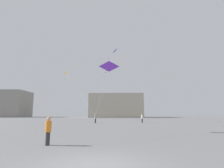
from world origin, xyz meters
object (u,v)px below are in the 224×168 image
(person_in_white, at_px, (142,118))
(kite_amber_diamond, at_px, (66,74))
(person_in_grey, at_px, (95,118))
(person_in_orange, at_px, (48,129))
(kite_violet_delta, at_px, (109,67))
(building_left_hall, at_px, (5,104))
(kite_magenta_diamond, at_px, (108,58))
(kite_cobalt_delta, at_px, (115,52))
(building_centre_hall, at_px, (116,106))

(person_in_white, bearing_deg, kite_amber_diamond, 164.78)
(person_in_grey, relative_size, person_in_orange, 1.04)
(person_in_white, distance_m, kite_violet_delta, 19.19)
(person_in_grey, distance_m, building_left_hall, 71.50)
(kite_magenta_diamond, height_order, kite_cobalt_delta, kite_magenta_diamond)
(person_in_white, xyz_separation_m, kite_magenta_diamond, (-7.13, 6.40, 14.27))
(kite_violet_delta, distance_m, kite_cobalt_delta, 20.81)
(person_in_white, xyz_separation_m, person_in_orange, (-8.46, -25.15, -0.06))
(person_in_white, height_order, building_left_hall, building_left_hall)
(kite_amber_diamond, relative_size, kite_cobalt_delta, 0.77)
(kite_amber_diamond, xyz_separation_m, building_centre_hall, (11.57, 39.01, -6.52))
(kite_amber_diamond, height_order, kite_cobalt_delta, kite_cobalt_delta)
(kite_amber_diamond, relative_size, building_centre_hall, 0.48)
(person_in_grey, distance_m, kite_magenta_diamond, 16.38)
(person_in_white, bearing_deg, kite_magenta_diamond, 145.44)
(kite_magenta_diamond, distance_m, kite_cobalt_delta, 5.17)
(kite_violet_delta, distance_m, kite_amber_diamond, 28.21)
(kite_cobalt_delta, bearing_deg, building_left_hall, 139.53)
(kite_violet_delta, xyz_separation_m, kite_cobalt_delta, (0.03, 19.01, 8.48))
(kite_violet_delta, height_order, building_centre_hall, building_centre_hall)
(kite_magenta_diamond, bearing_deg, person_in_orange, -92.43)
(person_in_white, height_order, kite_magenta_diamond, kite_magenta_diamond)
(kite_magenta_diamond, distance_m, building_left_hall, 68.20)
(kite_magenta_diamond, bearing_deg, person_in_white, -41.93)
(person_in_grey, xyz_separation_m, kite_amber_diamond, (-8.77, 8.77, 10.67))
(kite_amber_diamond, distance_m, building_centre_hall, 41.21)
(building_centre_hall, bearing_deg, building_left_hall, 178.03)
(building_left_hall, bearing_deg, kite_magenta_diamond, -38.26)
(person_in_orange, relative_size, building_centre_hall, 0.07)
(kite_magenta_diamond, xyz_separation_m, building_centre_hall, (0.92, 40.01, -10.14))
(person_in_orange, distance_m, building_left_hall, 89.98)
(kite_violet_delta, relative_size, kite_cobalt_delta, 0.57)
(kite_violet_delta, bearing_deg, building_centre_hall, 90.68)
(kite_magenta_diamond, bearing_deg, building_left_hall, 141.74)
(kite_magenta_diamond, bearing_deg, person_in_grey, -103.66)
(kite_cobalt_delta, bearing_deg, person_in_white, -15.69)
(kite_cobalt_delta, bearing_deg, building_centre_hall, 91.01)
(person_in_white, relative_size, kite_amber_diamond, 0.16)
(kite_magenta_diamond, relative_size, building_centre_hall, 0.63)
(kite_cobalt_delta, bearing_deg, kite_amber_diamond, 154.58)
(kite_magenta_diamond, bearing_deg, kite_violet_delta, -85.99)
(person_in_orange, height_order, building_left_hall, building_left_hall)
(kite_magenta_diamond, bearing_deg, kite_cobalt_delta, -70.72)
(kite_cobalt_delta, xyz_separation_m, building_left_hall, (-54.79, 46.74, -8.90))
(person_in_white, distance_m, kite_magenta_diamond, 17.19)
(person_in_grey, relative_size, kite_cobalt_delta, 0.12)
(person_in_orange, xyz_separation_m, kite_magenta_diamond, (1.34, 31.55, 14.33))
(kite_violet_delta, height_order, kite_cobalt_delta, kite_cobalt_delta)
(kite_magenta_diamond, height_order, building_centre_hall, kite_magenta_diamond)
(person_in_grey, height_order, kite_magenta_diamond, kite_magenta_diamond)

